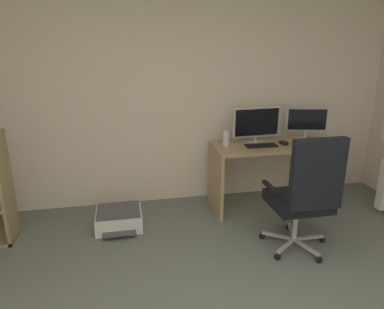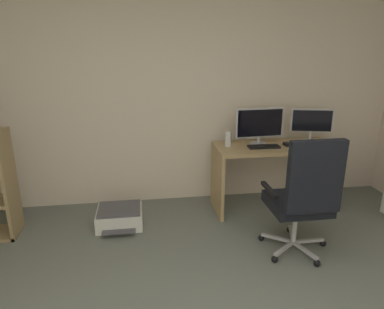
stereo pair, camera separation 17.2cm
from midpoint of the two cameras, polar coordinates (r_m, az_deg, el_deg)
name	(u,v)px [view 2 (the right image)]	position (r m, az deg, el deg)	size (l,w,h in m)	color
wall_back	(168,94)	(4.01, -2.77, 9.98)	(5.42, 0.10, 2.56)	beige
desk	(274,163)	(4.02, 14.58, -1.40)	(1.33, 0.57, 0.75)	tan
monitor_main	(259,124)	(3.92, 12.31, 4.94)	(0.55, 0.18, 0.40)	#B2B5B7
monitor_secondary	(312,122)	(4.17, 20.26, 4.99)	(0.46, 0.18, 0.38)	#B2B5B7
keyboard	(264,147)	(3.84, 13.03, 1.27)	(0.34, 0.13, 0.02)	black
computer_mouse	(287,144)	(3.97, 16.65, 1.62)	(0.06, 0.10, 0.03)	black
desktop_speaker	(228,139)	(3.80, 7.28, 2.57)	(0.07, 0.07, 0.17)	silver
office_chair	(304,195)	(3.13, 19.50, -6.40)	(0.62, 0.63, 1.12)	#B7BABC
printer	(120,217)	(3.73, -10.53, -10.06)	(0.47, 0.48, 0.20)	silver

